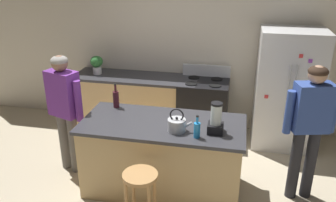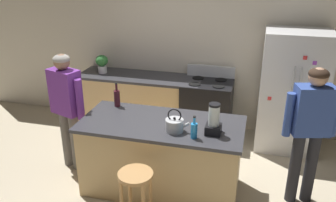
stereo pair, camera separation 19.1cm
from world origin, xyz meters
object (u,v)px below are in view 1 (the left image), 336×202
at_px(refrigerator, 287,90).
at_px(bottle_soda, 197,129).
at_px(person_by_island_left, 64,104).
at_px(bottle_wine, 116,99).
at_px(stove_range, 203,108).
at_px(person_by_sink_right, 310,121).
at_px(potted_plant, 97,64).
at_px(bar_stool, 141,187).
at_px(tea_kettle, 177,124).
at_px(kitchen_island, 163,156).
at_px(blender_appliance, 216,120).

bearing_deg(refrigerator, bottle_soda, -121.87).
height_order(person_by_island_left, bottle_wine, person_by_island_left).
height_order(stove_range, person_by_sink_right, person_by_sink_right).
bearing_deg(person_by_island_left, refrigerator, 25.00).
height_order(stove_range, person_by_island_left, person_by_island_left).
xyz_separation_m(stove_range, potted_plant, (-1.76, 0.03, 0.62)).
height_order(refrigerator, bottle_wine, refrigerator).
xyz_separation_m(stove_range, bottle_wine, (-0.99, -1.20, 0.56)).
relative_size(bar_stool, tea_kettle, 2.46).
bearing_deg(person_by_sink_right, person_by_island_left, -179.70).
relative_size(person_by_island_left, bar_stool, 2.35).
distance_m(kitchen_island, person_by_island_left, 1.42).
bearing_deg(blender_appliance, person_by_island_left, 171.60).
distance_m(stove_range, potted_plant, 1.86).
height_order(person_by_sink_right, tea_kettle, person_by_sink_right).
bearing_deg(bottle_wine, blender_appliance, -18.63).
height_order(refrigerator, bottle_soda, refrigerator).
height_order(person_by_sink_right, blender_appliance, person_by_sink_right).
xyz_separation_m(blender_appliance, bottle_wine, (-1.30, 0.44, -0.03)).
relative_size(person_by_sink_right, bottle_soda, 6.42).
height_order(stove_range, bottle_soda, bottle_soda).
bearing_deg(tea_kettle, blender_appliance, 7.05).
bearing_deg(person_by_island_left, bottle_soda, -14.14).
bearing_deg(person_by_sink_right, bar_stool, -151.79).
bearing_deg(bottle_soda, potted_plant, 135.87).
distance_m(stove_range, bar_stool, 2.28).
bearing_deg(refrigerator, blender_appliance, -119.58).
xyz_separation_m(stove_range, blender_appliance, (0.30, -1.64, 0.59)).
bearing_deg(person_by_sink_right, potted_plant, 156.08).
height_order(person_by_island_left, bar_stool, person_by_island_left).
relative_size(potted_plant, bottle_soda, 1.17).
bearing_deg(potted_plant, blender_appliance, -38.95).
height_order(kitchen_island, stove_range, stove_range).
relative_size(bottle_soda, tea_kettle, 0.93).
height_order(kitchen_island, bar_stool, kitchen_island).
bearing_deg(blender_appliance, bottle_soda, -139.84).
xyz_separation_m(person_by_island_left, blender_appliance, (1.93, -0.29, 0.10)).
bearing_deg(refrigerator, bottle_wine, -151.96).
bearing_deg(bottle_soda, bar_stool, -137.78).
xyz_separation_m(refrigerator, bottle_wine, (-2.21, -1.18, 0.14)).
xyz_separation_m(potted_plant, bottle_wine, (0.77, -1.23, -0.06)).
height_order(bar_stool, bottle_wine, bottle_wine).
xyz_separation_m(person_by_sink_right, bar_stool, (-1.70, -0.91, -0.47)).
height_order(refrigerator, person_by_sink_right, refrigerator).
distance_m(person_by_sink_right, tea_kettle, 1.48).
distance_m(kitchen_island, bottle_wine, 0.94).
height_order(kitchen_island, blender_appliance, blender_appliance).
xyz_separation_m(refrigerator, bar_stool, (-1.60, -2.23, -0.36)).
distance_m(refrigerator, person_by_sink_right, 1.32).
relative_size(kitchen_island, refrigerator, 1.08).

